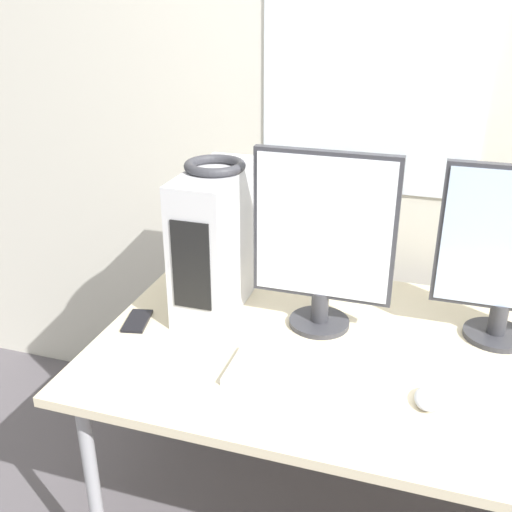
{
  "coord_description": "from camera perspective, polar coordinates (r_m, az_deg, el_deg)",
  "views": [
    {
      "loc": [
        -0.29,
        -1.0,
        1.65
      ],
      "look_at": [
        -0.76,
        0.47,
        0.96
      ],
      "focal_mm": 42.0,
      "sensor_mm": 36.0,
      "label": 1
    }
  ],
  "objects": [
    {
      "name": "pc_tower",
      "position": [
        1.87,
        -3.74,
        1.55
      ],
      "size": [
        0.17,
        0.41,
        0.45
      ],
      "color": "silver",
      "rests_on": "desk"
    },
    {
      "name": "headphones",
      "position": [
        1.8,
        -3.94,
        8.58
      ],
      "size": [
        0.18,
        0.18,
        0.03
      ],
      "color": "#333338",
      "rests_on": "pc_tower"
    },
    {
      "name": "cell_phone",
      "position": [
        1.89,
        -11.24,
        -6.08
      ],
      "size": [
        0.09,
        0.14,
        0.01
      ],
      "rotation": [
        0.0,
        0.0,
        0.21
      ],
      "color": "black",
      "rests_on": "desk"
    },
    {
      "name": "monitor_right_near",
      "position": [
        1.8,
        23.09,
        0.27
      ],
      "size": [
        0.4,
        0.18,
        0.52
      ],
      "color": "#333338",
      "rests_on": "desk"
    },
    {
      "name": "mouse",
      "position": [
        1.58,
        16.05,
        -12.9
      ],
      "size": [
        0.07,
        0.1,
        0.03
      ],
      "color": "#B2B2B7",
      "rests_on": "desk"
    },
    {
      "name": "monitor_main",
      "position": [
        1.73,
        6.42,
        1.64
      ],
      "size": [
        0.41,
        0.18,
        0.54
      ],
      "color": "#333338",
      "rests_on": "desk"
    },
    {
      "name": "keyboard",
      "position": [
        1.6,
        5.51,
        -11.58
      ],
      "size": [
        0.45,
        0.17,
        0.02
      ],
      "color": "silver",
      "rests_on": "desk"
    }
  ]
}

